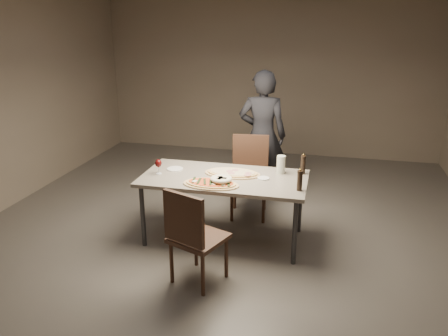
% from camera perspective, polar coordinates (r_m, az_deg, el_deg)
% --- Properties ---
extents(room, '(7.00, 7.00, 7.00)m').
position_cam_1_polar(room, '(4.59, 0.00, 6.51)').
color(room, '#59534D').
rests_on(room, ground).
extents(dining_table, '(1.80, 0.90, 0.75)m').
position_cam_1_polar(dining_table, '(4.79, 0.00, -1.78)').
color(dining_table, gray).
rests_on(dining_table, ground).
extents(zucchini_pizza, '(0.59, 0.33, 0.05)m').
position_cam_1_polar(zucchini_pizza, '(4.53, -1.73, -2.05)').
color(zucchini_pizza, tan).
rests_on(zucchini_pizza, dining_table).
extents(ham_pizza, '(0.63, 0.35, 0.04)m').
position_cam_1_polar(ham_pizza, '(4.84, 1.11, -0.66)').
color(ham_pizza, tan).
rests_on(ham_pizza, dining_table).
extents(bread_basket, '(0.23, 0.23, 0.08)m').
position_cam_1_polar(bread_basket, '(4.53, -0.36, -1.61)').
color(bread_basket, beige).
rests_on(bread_basket, dining_table).
extents(oil_dish, '(0.13, 0.13, 0.01)m').
position_cam_1_polar(oil_dish, '(4.72, 5.17, -1.34)').
color(oil_dish, white).
rests_on(oil_dish, dining_table).
extents(pepper_mill_left, '(0.06, 0.06, 0.23)m').
position_cam_1_polar(pepper_mill_left, '(4.42, 9.86, -1.57)').
color(pepper_mill_left, black).
rests_on(pepper_mill_left, dining_table).
extents(pepper_mill_right, '(0.06, 0.06, 0.23)m').
position_cam_1_polar(pepper_mill_right, '(4.90, 10.29, 0.46)').
color(pepper_mill_right, black).
rests_on(pepper_mill_right, dining_table).
extents(carafe, '(0.10, 0.10, 0.20)m').
position_cam_1_polar(carafe, '(4.89, 7.45, 0.45)').
color(carafe, silver).
rests_on(carafe, dining_table).
extents(wine_glass, '(0.08, 0.08, 0.17)m').
position_cam_1_polar(wine_glass, '(4.88, -8.57, 0.55)').
color(wine_glass, silver).
rests_on(wine_glass, dining_table).
extents(side_plate, '(0.18, 0.18, 0.01)m').
position_cam_1_polar(side_plate, '(5.03, -6.42, -0.11)').
color(side_plate, white).
rests_on(side_plate, dining_table).
extents(chair_near, '(0.59, 0.59, 0.96)m').
position_cam_1_polar(chair_near, '(4.03, -4.14, -8.45)').
color(chair_near, '#3C2519').
rests_on(chair_near, ground).
extents(chair_far, '(0.53, 0.53, 1.01)m').
position_cam_1_polar(chair_far, '(5.51, 3.37, -0.42)').
color(chair_far, '#3C2519').
rests_on(chair_far, ground).
extents(diner, '(0.67, 0.46, 1.77)m').
position_cam_1_polar(diner, '(5.95, 5.02, 4.24)').
color(diner, black).
rests_on(diner, ground).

